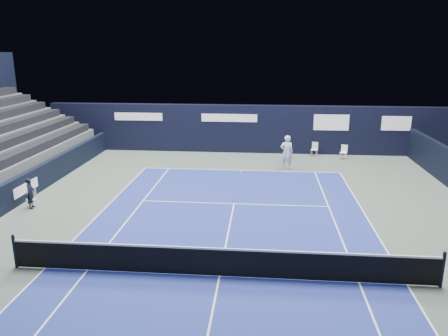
% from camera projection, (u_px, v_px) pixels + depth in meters
% --- Properties ---
extents(ground, '(48.00, 48.00, 0.00)m').
position_uv_depth(ground, '(225.00, 247.00, 15.06)').
color(ground, '#4A584E').
rests_on(ground, ground).
extents(court_surface, '(10.97, 23.77, 0.01)m').
position_uv_depth(court_surface, '(219.00, 276.00, 13.14)').
color(court_surface, navy).
rests_on(court_surface, ground).
extents(folding_chair_back_a, '(0.49, 0.48, 0.88)m').
position_uv_depth(folding_chair_back_a, '(315.00, 148.00, 27.78)').
color(folding_chair_back_a, silver).
rests_on(folding_chair_back_a, ground).
extents(folding_chair_back_b, '(0.51, 0.50, 0.88)m').
position_uv_depth(folding_chair_back_b, '(344.00, 151.00, 27.00)').
color(folding_chair_back_b, white).
rests_on(folding_chair_back_b, ground).
extents(line_judge_chair, '(0.44, 0.43, 0.84)m').
position_uv_depth(line_judge_chair, '(31.00, 196.00, 18.79)').
color(line_judge_chair, white).
rests_on(line_judge_chair, ground).
extents(line_judge, '(0.41, 0.54, 1.33)m').
position_uv_depth(line_judge, '(31.00, 193.00, 18.64)').
color(line_judge, black).
rests_on(line_judge, ground).
extents(court_markings, '(11.03, 23.83, 0.00)m').
position_uv_depth(court_markings, '(219.00, 276.00, 13.14)').
color(court_markings, white).
rests_on(court_markings, court_surface).
extents(tennis_net, '(12.90, 0.10, 1.10)m').
position_uv_depth(tennis_net, '(219.00, 261.00, 13.00)').
color(tennis_net, black).
rests_on(tennis_net, ground).
extents(back_sponsor_wall, '(26.00, 0.63, 3.10)m').
position_uv_depth(back_sponsor_wall, '(245.00, 129.00, 28.57)').
color(back_sponsor_wall, black).
rests_on(back_sponsor_wall, ground).
extents(side_barrier_left, '(0.33, 22.00, 1.20)m').
position_uv_depth(side_barrier_left, '(22.00, 188.00, 19.55)').
color(side_barrier_left, black).
rests_on(side_barrier_left, ground).
extents(tennis_player, '(0.74, 0.87, 1.95)m').
position_uv_depth(tennis_player, '(287.00, 152.00, 24.58)').
color(tennis_player, white).
rests_on(tennis_player, ground).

